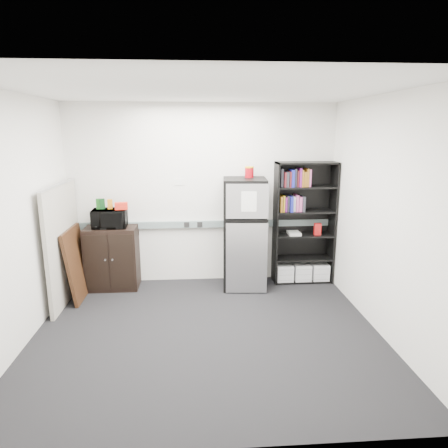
% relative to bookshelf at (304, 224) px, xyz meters
% --- Properties ---
extents(floor, '(4.00, 4.00, 0.00)m').
position_rel_bookshelf_xyz_m(floor, '(-1.53, -1.57, -0.91)').
color(floor, black).
rests_on(floor, ground).
extents(wall_back, '(4.00, 0.02, 2.70)m').
position_rel_bookshelf_xyz_m(wall_back, '(-1.53, 0.18, 0.44)').
color(wall_back, white).
rests_on(wall_back, floor).
extents(wall_right, '(0.02, 3.50, 2.70)m').
position_rel_bookshelf_xyz_m(wall_right, '(0.47, -1.57, 0.44)').
color(wall_right, white).
rests_on(wall_right, floor).
extents(wall_left, '(0.02, 3.50, 2.70)m').
position_rel_bookshelf_xyz_m(wall_left, '(-3.53, -1.57, 0.44)').
color(wall_left, white).
rests_on(wall_left, floor).
extents(ceiling, '(4.00, 3.50, 0.02)m').
position_rel_bookshelf_xyz_m(ceiling, '(-1.53, -1.57, 1.79)').
color(ceiling, white).
rests_on(ceiling, wall_back).
extents(electrical_raceway, '(3.92, 0.05, 0.10)m').
position_rel_bookshelf_xyz_m(electrical_raceway, '(-1.53, 0.15, -0.01)').
color(electrical_raceway, slate).
rests_on(electrical_raceway, wall_back).
extents(wall_note, '(0.14, 0.00, 0.10)m').
position_rel_bookshelf_xyz_m(wall_note, '(-1.88, 0.18, 0.64)').
color(wall_note, white).
rests_on(wall_note, wall_back).
extents(bookshelf, '(0.90, 0.34, 1.85)m').
position_rel_bookshelf_xyz_m(bookshelf, '(0.00, 0.00, 0.00)').
color(bookshelf, black).
rests_on(bookshelf, floor).
extents(cubicle_partition, '(0.06, 1.30, 1.62)m').
position_rel_bookshelf_xyz_m(cubicle_partition, '(-3.43, -0.49, -0.10)').
color(cubicle_partition, '#A7A194').
rests_on(cubicle_partition, floor).
extents(cabinet, '(0.74, 0.49, 0.93)m').
position_rel_bookshelf_xyz_m(cabinet, '(-2.88, -0.06, -0.45)').
color(cabinet, black).
rests_on(cabinet, floor).
extents(microwave, '(0.49, 0.35, 0.27)m').
position_rel_bookshelf_xyz_m(microwave, '(-2.88, -0.08, 0.15)').
color(microwave, black).
rests_on(microwave, cabinet).
extents(snack_box_a, '(0.08, 0.06, 0.15)m').
position_rel_bookshelf_xyz_m(snack_box_a, '(-3.03, -0.05, 0.36)').
color(snack_box_a, '#175217').
rests_on(snack_box_a, microwave).
extents(snack_box_b, '(0.08, 0.07, 0.15)m').
position_rel_bookshelf_xyz_m(snack_box_b, '(-2.98, -0.05, 0.36)').
color(snack_box_b, '#0C3513').
rests_on(snack_box_b, microwave).
extents(snack_box_c, '(0.08, 0.06, 0.14)m').
position_rel_bookshelf_xyz_m(snack_box_c, '(-2.87, -0.05, 0.35)').
color(snack_box_c, orange).
rests_on(snack_box_c, microwave).
extents(snack_bag, '(0.19, 0.12, 0.10)m').
position_rel_bookshelf_xyz_m(snack_bag, '(-2.70, -0.10, 0.33)').
color(snack_bag, red).
rests_on(snack_bag, microwave).
extents(refrigerator, '(0.65, 0.68, 1.63)m').
position_rel_bookshelf_xyz_m(refrigerator, '(-0.93, -0.14, -0.10)').
color(refrigerator, black).
rests_on(refrigerator, floor).
extents(coffee_can, '(0.13, 0.13, 0.18)m').
position_rel_bookshelf_xyz_m(coffee_can, '(-0.85, -0.02, 0.81)').
color(coffee_can, '#A40711').
rests_on(coffee_can, refrigerator).
extents(framed_poster, '(0.18, 0.78, 0.99)m').
position_rel_bookshelf_xyz_m(framed_poster, '(-3.30, -0.40, -0.41)').
color(framed_poster, black).
rests_on(framed_poster, floor).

